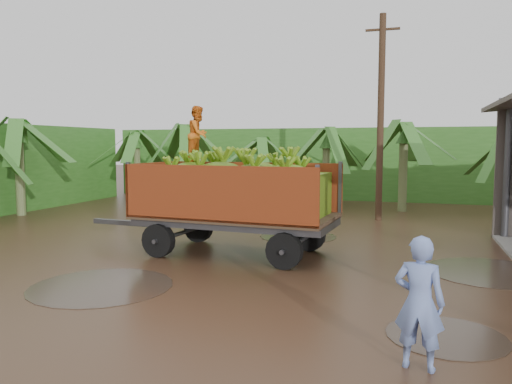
% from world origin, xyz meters
% --- Properties ---
extents(ground, '(100.00, 100.00, 0.00)m').
position_xyz_m(ground, '(0.00, 0.00, 0.00)').
color(ground, black).
rests_on(ground, ground).
extents(hedge_north, '(22.00, 3.00, 3.60)m').
position_xyz_m(hedge_north, '(-2.00, 16.00, 1.80)').
color(hedge_north, '#2D661E').
rests_on(hedge_north, ground).
extents(banana_trailer, '(6.95, 2.77, 3.80)m').
position_xyz_m(banana_trailer, '(-1.60, 1.46, 1.49)').
color(banana_trailer, '#A73C17').
rests_on(banana_trailer, ground).
extents(man_blue, '(0.67, 0.50, 1.67)m').
position_xyz_m(man_blue, '(2.75, -4.04, 0.84)').
color(man_blue, '#7089CD').
rests_on(man_blue, ground).
extents(utility_pole, '(1.20, 0.24, 7.41)m').
position_xyz_m(utility_pole, '(1.52, 8.40, 3.76)').
color(utility_pole, '#47301E').
rests_on(utility_pole, ground).
extents(banana_plants, '(24.61, 20.40, 4.16)m').
position_xyz_m(banana_plants, '(-5.65, 6.23, 1.83)').
color(banana_plants, '#2D661E').
rests_on(banana_plants, ground).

